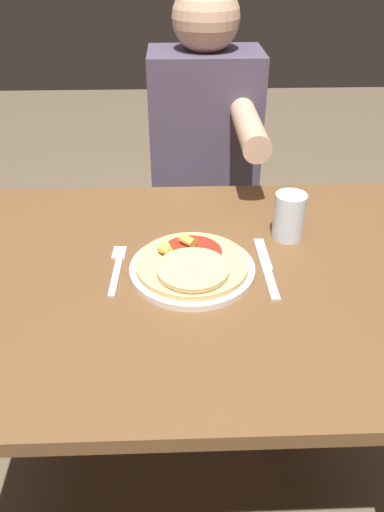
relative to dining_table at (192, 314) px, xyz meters
The scene contains 8 objects.
ground_plane 0.61m from the dining_table, ahead, with size 8.00×8.00×0.00m, color brown.
dining_table is the anchor object (origin of this frame).
plate 0.12m from the dining_table, 121.32° to the right, with size 0.26×0.26×0.01m.
pizza 0.14m from the dining_table, 107.30° to the right, with size 0.23×0.23×0.04m.
fork 0.19m from the dining_table, behind, with size 0.03×0.18×0.00m.
knife 0.19m from the dining_table, ahead, with size 0.02×0.22×0.00m.
drinking_glass 0.31m from the dining_table, 30.65° to the left, with size 0.07×0.07×0.11m.
person_diner 0.67m from the dining_table, 84.42° to the left, with size 0.33×0.52×1.20m.
Camera 1 is at (-0.03, -0.84, 1.32)m, focal length 35.00 mm.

